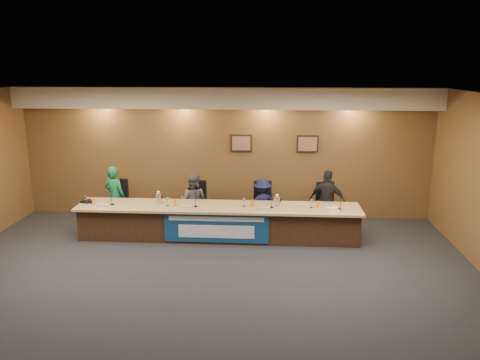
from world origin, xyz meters
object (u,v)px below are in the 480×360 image
at_px(panelist_d, 327,201).
at_px(carafe_left, 159,198).
at_px(office_chair_a, 117,205).
at_px(dais_body, 218,223).
at_px(office_chair_b, 194,207).
at_px(panelist_b, 193,201).
at_px(banner, 216,228).
at_px(panelist_a, 115,196).
at_px(carafe_right, 277,201).
at_px(panelist_c, 262,204).
at_px(office_chair_d, 326,209).
at_px(office_chair_c, 263,208).
at_px(speakerphone, 88,201).

distance_m(panelist_d, carafe_left, 3.77).
bearing_deg(office_chair_a, carafe_left, -24.58).
relative_size(dais_body, office_chair_b, 12.50).
relative_size(panelist_b, panelist_d, 0.91).
bearing_deg(dais_body, banner, -90.00).
xyz_separation_m(office_chair_a, carafe_left, (1.18, -0.69, 0.39)).
bearing_deg(banner, office_chair_a, 155.63).
bearing_deg(office_chair_a, panelist_a, -84.49).
height_order(carafe_left, carafe_right, carafe_left).
bearing_deg(carafe_left, office_chair_a, 149.92).
bearing_deg(panelist_c, office_chair_a, -17.04).
bearing_deg(banner, dais_body, 90.00).
xyz_separation_m(office_chair_b, office_chair_d, (3.06, 0.00, 0.00)).
bearing_deg(office_chair_c, panelist_c, -91.68).
bearing_deg(speakerphone, panelist_c, 8.80).
relative_size(carafe_left, speakerphone, 0.73).
height_order(panelist_b, office_chair_b, panelist_b).
relative_size(dais_body, panelist_c, 5.00).
bearing_deg(carafe_right, office_chair_d, 32.12).
distance_m(office_chair_b, speakerphone, 2.38).
height_order(office_chair_d, carafe_left, carafe_left).
relative_size(banner, office_chair_b, 4.58).
bearing_deg(banner, panelist_d, 23.08).
relative_size(banner, panelist_d, 1.55).
bearing_deg(office_chair_d, panelist_d, -96.30).
relative_size(panelist_a, panelist_c, 1.21).
distance_m(dais_body, office_chair_c, 1.19).
relative_size(panelist_c, carafe_right, 5.44).
bearing_deg(panelist_a, panelist_c, -161.85).
distance_m(dais_body, panelist_c, 1.16).
height_order(panelist_a, carafe_left, panelist_a).
bearing_deg(panelist_b, office_chair_b, -78.93).
height_order(panelist_a, panelist_c, panelist_a).
bearing_deg(panelist_d, panelist_c, 20.85).
xyz_separation_m(banner, panelist_a, (-2.49, 1.03, 0.34)).
height_order(panelist_a, panelist_b, panelist_a).
bearing_deg(panelist_d, dais_body, 35.12).
relative_size(panelist_c, office_chair_a, 2.50).
bearing_deg(speakerphone, banner, -8.48).
distance_m(dais_body, office_chair_b, 0.97).
bearing_deg(carafe_right, carafe_left, 179.26).
relative_size(panelist_d, office_chair_c, 2.96).
xyz_separation_m(panelist_c, speakerphone, (-3.85, -0.60, 0.17)).
relative_size(panelist_b, office_chair_c, 2.70).
height_order(dais_body, banner, banner).
relative_size(panelist_b, office_chair_a, 2.70).
height_order(office_chair_a, office_chair_b, same).
bearing_deg(office_chair_c, panelist_d, -5.58).
bearing_deg(dais_body, panelist_d, 14.27).
xyz_separation_m(banner, panelist_d, (2.41, 1.03, 0.33)).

